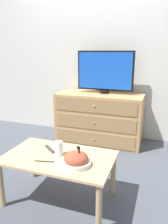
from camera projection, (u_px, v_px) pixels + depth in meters
The scene contains 10 objects.
ground_plane at pixel (96, 132), 3.43m from camera, with size 12.00×12.00×0.00m, color #474C56.
wall_back at pixel (98, 46), 3.10m from camera, with size 12.00×0.05×2.60m.
dresser at pixel (99, 118), 3.04m from camera, with size 1.16×0.52×0.68m.
tv at pixel (105, 72), 2.91m from camera, with size 0.76×0.13×0.56m.
coffee_table at pixel (59, 163), 1.79m from camera, with size 0.89×0.53×0.41m.
takeout_bowl at pixel (76, 160), 1.63m from camera, with size 0.22×0.22×0.17m.
drink_cup at pixel (59, 149), 1.78m from camera, with size 0.07×0.07×0.12m.
napkin at pixel (62, 165), 1.64m from camera, with size 0.14×0.14×0.00m.
knife at pixel (46, 162), 1.68m from camera, with size 0.18×0.05×0.01m.
remote_control at pixel (50, 149), 1.89m from camera, with size 0.14×0.12×0.02m.
Camera 1 is at (0.90, -3.10, 1.23)m, focal length 35.00 mm.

